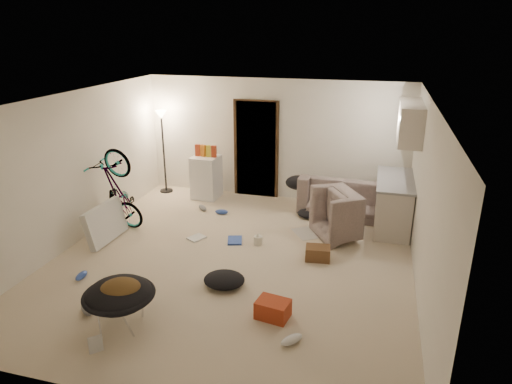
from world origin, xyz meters
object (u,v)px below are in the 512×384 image
(sofa, at_px, (347,200))
(tv_box, at_px, (105,223))
(armchair, at_px, (352,218))
(mini_fridge, at_px, (206,177))
(juicer, at_px, (258,240))
(kitchen_counter, at_px, (393,204))
(bicycle, at_px, (120,208))
(drink_case_a, at_px, (318,253))
(saucer_chair, at_px, (120,300))
(drink_case_b, at_px, (273,309))
(floor_lamp, at_px, (162,134))

(sofa, bearing_deg, tv_box, 34.55)
(armchair, distance_m, mini_fridge, 3.34)
(juicer, bearing_deg, kitchen_counter, 32.12)
(bicycle, distance_m, mini_fridge, 2.15)
(armchair, height_order, tv_box, tv_box)
(armchair, relative_size, juicer, 4.47)
(sofa, distance_m, mini_fridge, 2.98)
(kitchen_counter, relative_size, juicer, 7.02)
(sofa, height_order, drink_case_a, sofa)
(saucer_chair, relative_size, drink_case_b, 2.14)
(mini_fridge, bearing_deg, kitchen_counter, -4.27)
(armchair, xyz_separation_m, bicycle, (-4.05, -0.84, 0.10))
(bicycle, relative_size, mini_fridge, 1.74)
(floor_lamp, relative_size, juicer, 8.47)
(tv_box, distance_m, juicer, 2.62)
(floor_lamp, height_order, juicer, floor_lamp)
(drink_case_b, xyz_separation_m, juicer, (-0.71, 1.94, -0.03))
(drink_case_b, relative_size, juicer, 1.90)
(drink_case_a, bearing_deg, mini_fridge, 134.62)
(kitchen_counter, xyz_separation_m, juicer, (-2.17, -1.36, -0.35))
(mini_fridge, distance_m, drink_case_b, 4.53)
(armchair, xyz_separation_m, tv_box, (-4.05, -1.32, 0.01))
(sofa, distance_m, juicer, 2.25)
(drink_case_b, bearing_deg, kitchen_counter, 75.68)
(floor_lamp, xyz_separation_m, kitchen_counter, (4.83, -0.65, -0.87))
(floor_lamp, xyz_separation_m, drink_case_b, (3.37, -3.95, -1.19))
(saucer_chair, xyz_separation_m, drink_case_a, (2.08, 2.33, -0.26))
(saucer_chair, distance_m, juicer, 2.81)
(kitchen_counter, height_order, armchair, kitchen_counter)
(drink_case_b, bearing_deg, armchair, 83.66)
(floor_lamp, relative_size, armchair, 1.89)
(sofa, relative_size, mini_fridge, 2.04)
(mini_fridge, xyz_separation_m, tv_box, (-0.91, -2.43, -0.13))
(mini_fridge, bearing_deg, drink_case_a, -34.99)
(floor_lamp, distance_m, tv_box, 2.72)
(saucer_chair, relative_size, drink_case_a, 2.27)
(floor_lamp, bearing_deg, sofa, -2.88)
(kitchen_counter, bearing_deg, saucer_chair, -128.99)
(tv_box, relative_size, drink_case_b, 2.39)
(drink_case_a, height_order, drink_case_b, drink_case_b)
(floor_lamp, xyz_separation_m, juicer, (2.66, -2.01, -1.22))
(bicycle, bearing_deg, floor_lamp, 11.81)
(kitchen_counter, distance_m, juicer, 2.59)
(sofa, distance_m, drink_case_b, 3.80)
(drink_case_b, height_order, juicer, drink_case_b)
(armchair, xyz_separation_m, drink_case_a, (-0.44, -1.07, -0.20))
(kitchen_counter, xyz_separation_m, saucer_chair, (-3.21, -3.96, -0.07))
(bicycle, bearing_deg, saucer_chair, -140.27)
(floor_lamp, distance_m, bicycle, 2.24)
(sofa, xyz_separation_m, saucer_chair, (-2.36, -4.41, 0.10))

